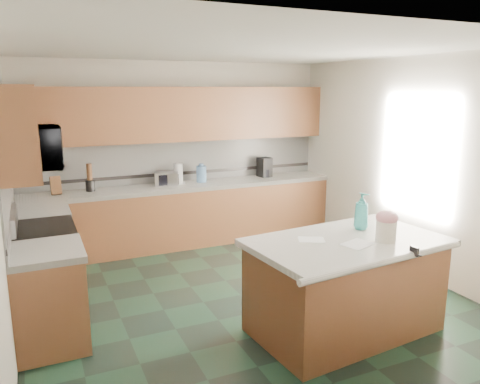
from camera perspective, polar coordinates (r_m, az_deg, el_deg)
floor at (r=5.46m, az=0.07°, el=-12.44°), size 4.60×4.60×0.00m
ceiling at (r=4.97m, az=0.08°, el=17.11°), size 4.60×4.60×0.00m
wall_back at (r=7.19m, az=-7.57°, el=4.76°), size 4.60×0.04×2.70m
wall_front at (r=3.14m, az=17.86°, el=-5.69°), size 4.60×0.04×2.70m
wall_left at (r=4.62m, az=-27.18°, el=-0.75°), size 0.04×4.60×2.70m
wall_right at (r=6.34m, az=19.59°, el=3.13°), size 0.04×4.60×2.70m
back_base_cab at (r=7.07m, az=-6.61°, el=-2.95°), size 4.60×0.60×0.86m
back_countertop at (r=6.97m, az=-6.70°, el=0.70°), size 4.60×0.64×0.06m
back_upper_cab at (r=6.96m, az=-7.26°, el=9.40°), size 4.60×0.33×0.78m
back_backsplash at (r=7.18m, az=-7.47°, el=3.82°), size 4.60×0.02×0.63m
back_accent_band at (r=7.20m, az=-7.41°, el=2.28°), size 4.60×0.01×0.05m
left_base_cab_rear at (r=6.10m, az=-22.79°, el=-6.40°), size 0.60×0.82×0.86m
left_counter_rear at (r=5.97m, az=-23.16°, el=-2.20°), size 0.64×0.82×0.06m
left_base_cab_front at (r=4.66m, az=-22.17°, el=-12.11°), size 0.60×0.72×0.86m
left_counter_front at (r=4.50m, az=-22.64°, el=-6.75°), size 0.64×0.72×0.06m
left_backsplash at (r=5.18m, az=-26.44°, el=-0.69°), size 0.02×2.30×0.63m
left_accent_band at (r=5.22m, az=-26.17°, el=-2.77°), size 0.01×2.30×0.05m
left_upper_cab_rear at (r=5.95m, az=-25.36°, el=7.83°), size 0.33×1.09×0.78m
left_upper_cab_front at (r=4.29m, az=-25.62°, el=6.49°), size 0.33×0.72×0.78m
range_body at (r=5.34m, az=-22.52°, el=-8.87°), size 0.60×0.76×0.88m
range_oven_door at (r=5.37m, az=-19.36°, el=-8.97°), size 0.02×0.68×0.55m
range_cooktop at (r=5.20m, az=-22.94°, el=-4.13°), size 0.62×0.78×0.04m
range_handle at (r=5.25m, az=-19.33°, el=-5.07°), size 0.02×0.66×0.02m
range_backguard at (r=5.18m, az=-25.92°, el=-3.10°), size 0.06×0.76×0.18m
microwave at (r=5.05m, az=-23.73°, el=4.99°), size 0.50×0.73×0.41m
island_base at (r=4.68m, az=12.66°, el=-11.38°), size 1.80×1.14×0.86m
island_top at (r=4.51m, az=12.94°, el=-6.02°), size 1.91×1.25×0.06m
island_bullnose at (r=4.12m, az=17.48°, el=-8.08°), size 1.81×0.23×0.06m
treat_jar at (r=4.52m, az=17.38°, el=-4.55°), size 0.23×0.23×0.19m
treat_jar_lid at (r=4.49m, az=17.49°, el=-2.98°), size 0.21×0.21×0.13m
treat_jar_knob at (r=4.48m, az=17.52°, el=-2.43°), size 0.07×0.02×0.02m
treat_jar_knob_end_l at (r=4.46m, az=17.20°, el=-2.48°), size 0.04×0.04×0.04m
treat_jar_knob_end_r at (r=4.50m, az=17.84°, el=-2.38°), size 0.04×0.04×0.04m
soap_bottle_island at (r=4.82m, az=14.60°, el=-2.27°), size 0.19×0.19×0.37m
paper_sheet_a at (r=4.39m, az=14.16°, el=-6.16°), size 0.34×0.29×0.00m
paper_sheet_b at (r=4.43m, az=8.69°, el=-5.75°), size 0.30×0.27×0.00m
clamp_body at (r=4.33m, az=20.47°, el=-6.75°), size 0.03×0.09×0.08m
clamp_handle at (r=4.30m, az=20.95°, el=-7.19°), size 0.01×0.06×0.01m
knife_block at (r=6.69m, az=-21.55°, el=0.73°), size 0.14×0.18×0.26m
utensil_crock at (r=6.76m, az=-17.79°, el=0.75°), size 0.12×0.12×0.16m
utensil_bundle at (r=6.72m, az=-17.89°, el=2.35°), size 0.07×0.07×0.23m
toaster_oven at (r=6.92m, az=-8.93°, el=1.62°), size 0.38×0.31×0.19m
toaster_oven_door at (r=6.82m, az=-8.69°, el=1.47°), size 0.29×0.01×0.15m
paper_towel at (r=7.01m, az=-7.52°, el=2.24°), size 0.13×0.13×0.30m
paper_towel_base at (r=7.03m, az=-7.49°, el=1.10°), size 0.20×0.20×0.01m
water_jug at (r=7.08m, az=-4.73°, el=2.19°), size 0.15×0.15×0.25m
water_jug_neck at (r=7.06m, az=-4.75°, el=3.32°), size 0.07×0.07×0.04m
coffee_maker at (r=7.51m, az=3.01°, el=3.05°), size 0.21×0.23×0.31m
coffee_carafe at (r=7.49m, az=3.16°, el=2.31°), size 0.13×0.13×0.13m
soap_bottle_back at (r=7.49m, az=2.97°, el=2.66°), size 0.11×0.11×0.22m
soap_back_cap at (r=7.47m, az=2.98°, el=3.60°), size 0.02×0.02×0.03m
window_light_proxy at (r=6.16m, az=20.76°, el=4.20°), size 0.02×1.40×1.10m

